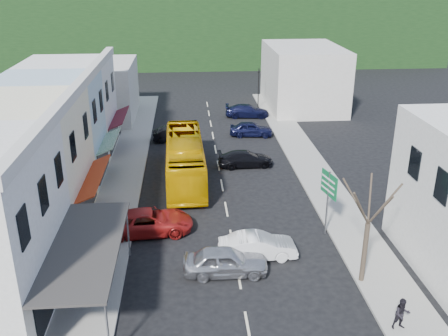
# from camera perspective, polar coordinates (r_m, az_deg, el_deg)

# --- Properties ---
(ground) EXTENTS (120.00, 120.00, 0.00)m
(ground) POSITION_cam_1_polar(r_m,az_deg,el_deg) (30.41, 0.88, -8.09)
(ground) COLOR black
(ground) RESTS_ON ground
(sidewalk_left) EXTENTS (3.00, 52.00, 0.15)m
(sidewalk_left) POSITION_cam_1_polar(r_m,az_deg,el_deg) (39.56, -11.35, -1.01)
(sidewalk_left) COLOR gray
(sidewalk_left) RESTS_ON ground
(sidewalk_right) EXTENTS (3.00, 52.00, 0.15)m
(sidewalk_right) POSITION_cam_1_polar(r_m,az_deg,el_deg) (40.50, 10.19, -0.37)
(sidewalk_right) COLOR gray
(sidewalk_right) RESTS_ON ground
(shopfront_row) EXTENTS (8.25, 30.00, 8.00)m
(shopfront_row) POSITION_cam_1_polar(r_m,az_deg,el_deg) (34.63, -20.95, 1.54)
(shopfront_row) COLOR beige
(shopfront_row) RESTS_ON ground
(distant_block_left) EXTENTS (8.00, 10.00, 6.00)m
(distant_block_left) POSITION_cam_1_polar(r_m,az_deg,el_deg) (55.41, -14.36, 8.53)
(distant_block_left) COLOR #B7B2A8
(distant_block_left) RESTS_ON ground
(distant_block_right) EXTENTS (8.00, 12.00, 7.00)m
(distant_block_right) POSITION_cam_1_polar(r_m,az_deg,el_deg) (58.98, 9.03, 10.22)
(distant_block_right) COLOR #B7B2A8
(distant_block_right) RESTS_ON ground
(hillside) EXTENTS (80.00, 26.00, 14.00)m
(hillside) POSITION_cam_1_polar(r_m,az_deg,el_deg) (91.70, -3.93, 16.59)
(hillside) COLOR black
(hillside) RESTS_ON ground
(bus) EXTENTS (2.73, 11.65, 3.10)m
(bus) POSITION_cam_1_polar(r_m,az_deg,el_deg) (38.28, -4.49, 0.96)
(bus) COLOR #D49800
(bus) RESTS_ON ground
(car_silver) EXTENTS (4.44, 1.91, 1.40)m
(car_silver) POSITION_cam_1_polar(r_m,az_deg,el_deg) (26.89, 0.17, -10.73)
(car_silver) COLOR #B5B5BA
(car_silver) RESTS_ON ground
(car_white) EXTENTS (4.45, 1.93, 1.40)m
(car_white) POSITION_cam_1_polar(r_m,az_deg,el_deg) (28.32, 3.87, -8.95)
(car_white) COLOR silver
(car_white) RESTS_ON ground
(car_red) EXTENTS (4.74, 2.27, 1.40)m
(car_red) POSITION_cam_1_polar(r_m,az_deg,el_deg) (31.07, -8.58, -6.17)
(car_red) COLOR maroon
(car_red) RESTS_ON ground
(car_black_near) EXTENTS (4.60, 2.11, 1.40)m
(car_black_near) POSITION_cam_1_polar(r_m,az_deg,el_deg) (40.87, 2.48, 1.12)
(car_black_near) COLOR black
(car_black_near) RESTS_ON ground
(car_navy_mid) EXTENTS (4.58, 2.30, 1.40)m
(car_navy_mid) POSITION_cam_1_polar(r_m,az_deg,el_deg) (48.40, 3.14, 4.46)
(car_navy_mid) COLOR black
(car_navy_mid) RESTS_ON ground
(car_black_far) EXTENTS (4.56, 2.23, 1.40)m
(car_black_far) POSITION_cam_1_polar(r_m,az_deg,el_deg) (47.20, -5.64, 3.93)
(car_black_far) COLOR black
(car_black_far) RESTS_ON ground
(car_navy_far) EXTENTS (4.65, 2.24, 1.40)m
(car_navy_far) POSITION_cam_1_polar(r_m,az_deg,el_deg) (54.74, 2.67, 6.55)
(car_navy_far) COLOR black
(car_navy_far) RESTS_ON ground
(pedestrian_left) EXTENTS (0.55, 0.69, 1.70)m
(pedestrian_left) POSITION_cam_1_polar(r_m,az_deg,el_deg) (30.55, -14.10, -6.51)
(pedestrian_left) COLOR black
(pedestrian_left) RESTS_ON sidewalk_left
(pedestrian_right) EXTENTS (0.72, 0.47, 1.70)m
(pedestrian_right) POSITION_cam_1_polar(r_m,az_deg,el_deg) (24.34, 19.70, -15.29)
(pedestrian_right) COLOR black
(pedestrian_right) RESTS_ON sidewalk_right
(direction_sign) EXTENTS (1.01, 1.94, 4.11)m
(direction_sign) POSITION_cam_1_polar(r_m,az_deg,el_deg) (30.68, 11.74, -3.96)
(direction_sign) COLOR #0E6133
(direction_sign) RESTS_ON ground
(street_tree) EXTENTS (3.28, 3.28, 6.92)m
(street_tree) POSITION_cam_1_polar(r_m,az_deg,el_deg) (25.81, 16.13, -6.10)
(street_tree) COLOR #352A21
(street_tree) RESTS_ON ground
(traffic_signal) EXTENTS (0.76, 1.08, 4.65)m
(traffic_signal) POSITION_cam_1_polar(r_m,az_deg,el_deg) (57.93, 3.96, 9.04)
(traffic_signal) COLOR black
(traffic_signal) RESTS_ON ground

